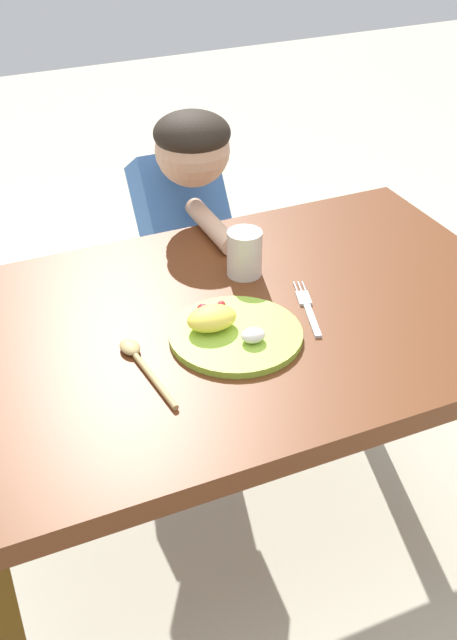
{
  "coord_description": "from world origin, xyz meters",
  "views": [
    {
      "loc": [
        -0.55,
        -1.2,
        1.56
      ],
      "look_at": [
        -0.03,
        -0.03,
        0.7
      ],
      "focal_mm": 45.14,
      "sensor_mm": 36.0,
      "label": 1
    }
  ],
  "objects": [
    {
      "name": "plate",
      "position": [
        -0.04,
        -0.06,
        0.69
      ],
      "size": [
        0.26,
        0.26,
        0.06
      ],
      "color": "#97C33A",
      "rests_on": "dining_table"
    },
    {
      "name": "spoon",
      "position": [
        -0.22,
        -0.07,
        0.69
      ],
      "size": [
        0.04,
        0.22,
        0.02
      ],
      "rotation": [
        0.0,
        0.0,
        1.66
      ],
      "color": "tan",
      "rests_on": "dining_table"
    },
    {
      "name": "dining_table",
      "position": [
        0.0,
        0.0,
        0.61
      ],
      "size": [
        1.23,
        0.79,
        0.68
      ],
      "color": "#602F16",
      "rests_on": "ground_plane"
    },
    {
      "name": "person",
      "position": [
        0.1,
        0.54,
        0.52
      ],
      "size": [
        0.21,
        0.46,
        0.94
      ],
      "rotation": [
        0.0,
        0.0,
        3.14
      ],
      "color": "navy",
      "rests_on": "ground_plane"
    },
    {
      "name": "drinking_cup",
      "position": [
        0.09,
        0.14,
        0.73
      ],
      "size": [
        0.07,
        0.07,
        0.1
      ],
      "primitive_type": "cylinder",
      "color": "silver",
      "rests_on": "dining_table"
    },
    {
      "name": "fork",
      "position": [
        0.14,
        -0.04,
        0.68
      ],
      "size": [
        0.08,
        0.2,
        0.01
      ],
      "rotation": [
        0.0,
        0.0,
        1.27
      ],
      "color": "silver",
      "rests_on": "dining_table"
    },
    {
      "name": "ground_plane",
      "position": [
        0.0,
        0.0,
        0.0
      ],
      "size": [
        8.0,
        8.0,
        0.0
      ],
      "primitive_type": "plane",
      "color": "beige"
    }
  ]
}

